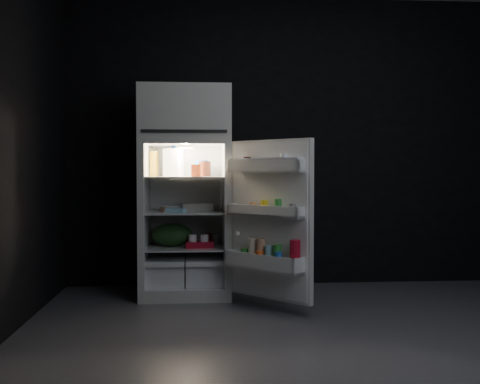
{
  "coord_description": "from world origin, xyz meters",
  "views": [
    {
      "loc": [
        -0.79,
        -3.56,
        1.07
      ],
      "look_at": [
        -0.44,
        1.0,
        0.9
      ],
      "focal_mm": 42.0,
      "sensor_mm": 36.0,
      "label": 1
    }
  ],
  "objects": [
    {
      "name": "small_can_silver",
      "position": [
        -0.63,
        1.38,
        0.47
      ],
      "size": [
        0.08,
        0.08,
        0.09
      ],
      "primitive_type": "cylinder",
      "rotation": [
        0.0,
        0.0,
        -0.13
      ],
      "color": "#B9BABE",
      "rests_on": "refrigerator"
    },
    {
      "name": "pie",
      "position": [
        -0.96,
        1.31,
        0.75
      ],
      "size": [
        0.39,
        0.39,
        0.04
      ],
      "primitive_type": "cylinder",
      "rotation": [
        0.0,
        0.0,
        -0.35
      ],
      "color": "tan",
      "rests_on": "refrigerator"
    },
    {
      "name": "wall_front",
      "position": [
        0.0,
        -1.7,
        1.35
      ],
      "size": [
        4.0,
        0.0,
        2.7
      ],
      "primitive_type": "cube",
      "color": "black",
      "rests_on": "ground"
    },
    {
      "name": "mayo_jar",
      "position": [
        -0.75,
        1.38,
        1.1
      ],
      "size": [
        0.15,
        0.15,
        0.14
      ],
      "primitive_type": "cylinder",
      "rotation": [
        0.0,
        0.0,
        -0.43
      ],
      "color": "#1F57AB",
      "rests_on": "refrigerator"
    },
    {
      "name": "flat_package",
      "position": [
        -0.96,
        1.08,
        0.75
      ],
      "size": [
        0.18,
        0.14,
        0.04
      ],
      "primitive_type": "cube",
      "rotation": [
        0.0,
        0.0,
        -0.4
      ],
      "color": "#82B5CA",
      "rests_on": "refrigerator"
    },
    {
      "name": "fridge_door",
      "position": [
        -0.24,
        0.67,
        0.69
      ],
      "size": [
        0.64,
        0.65,
        1.22
      ],
      "color": "silver",
      "rests_on": "ground"
    },
    {
      "name": "wall_back",
      "position": [
        0.0,
        1.7,
        1.35
      ],
      "size": [
        4.0,
        0.0,
        2.7
      ],
      "primitive_type": "cube",
      "color": "black",
      "rests_on": "ground"
    },
    {
      "name": "produce_bag",
      "position": [
        -1.0,
        1.27,
        0.52
      ],
      "size": [
        0.44,
        0.41,
        0.2
      ],
      "primitive_type": "ellipsoid",
      "rotation": [
        0.0,
        0.0,
        0.42
      ],
      "color": "#193815",
      "rests_on": "refrigerator"
    },
    {
      "name": "egg_carton",
      "position": [
        -0.79,
        1.19,
        0.76
      ],
      "size": [
        0.28,
        0.17,
        0.07
      ],
      "primitive_type": "cube",
      "rotation": [
        0.0,
        0.0,
        0.28
      ],
      "color": "gray",
      "rests_on": "refrigerator"
    },
    {
      "name": "wall_left",
      "position": [
        -2.0,
        0.0,
        1.35
      ],
      "size": [
        0.0,
        3.4,
        2.7
      ],
      "primitive_type": "cube",
      "color": "black",
      "rests_on": "ground"
    },
    {
      "name": "amber_bottle",
      "position": [
        -1.16,
        1.39,
        1.14
      ],
      "size": [
        0.1,
        0.1,
        0.22
      ],
      "primitive_type": "cylinder",
      "rotation": [
        0.0,
        0.0,
        -0.32
      ],
      "color": "gold",
      "rests_on": "refrigerator"
    },
    {
      "name": "jam_jar",
      "position": [
        -0.72,
        1.34,
        1.09
      ],
      "size": [
        0.11,
        0.11,
        0.13
      ],
      "primitive_type": "cylinder",
      "rotation": [
        0.0,
        0.0,
        -0.02
      ],
      "color": "#32170D",
      "rests_on": "refrigerator"
    },
    {
      "name": "wrapped_pkg",
      "position": [
        -0.67,
        1.38,
        0.75
      ],
      "size": [
        0.16,
        0.15,
        0.05
      ],
      "primitive_type": "cube",
      "rotation": [
        0.0,
        0.0,
        0.37
      ],
      "color": "beige",
      "rests_on": "refrigerator"
    },
    {
      "name": "yogurt_tray",
      "position": [
        -0.77,
        1.16,
        0.45
      ],
      "size": [
        0.24,
        0.14,
        0.05
      ],
      "primitive_type": "cube",
      "rotation": [
        0.0,
        0.0,
        0.04
      ],
      "color": "#A30E21",
      "rests_on": "refrigerator"
    },
    {
      "name": "refrigerator",
      "position": [
        -0.89,
        1.32,
        0.96
      ],
      "size": [
        0.76,
        0.71,
        1.78
      ],
      "color": "silver",
      "rests_on": "ground"
    },
    {
      "name": "milk_jug",
      "position": [
        -0.99,
        1.37,
        1.15
      ],
      "size": [
        0.18,
        0.18,
        0.24
      ],
      "primitive_type": "cube",
      "rotation": [
        0.0,
        0.0,
        -0.36
      ],
      "color": "white",
      "rests_on": "refrigerator"
    },
    {
      "name": "small_carton",
      "position": [
        -0.79,
        1.14,
        1.08
      ],
      "size": [
        0.1,
        0.08,
        0.1
      ],
      "primitive_type": "cube",
      "rotation": [
        0.0,
        0.0,
        -0.34
      ],
      "color": "#E24E1A",
      "rests_on": "refrigerator"
    },
    {
      "name": "floor",
      "position": [
        0.0,
        0.0,
        0.0
      ],
      "size": [
        4.0,
        3.4,
        0.0
      ],
      "primitive_type": "cube",
      "color": "#535359",
      "rests_on": "ground"
    },
    {
      "name": "small_can_red",
      "position": [
        -0.68,
        1.42,
        0.47
      ],
      "size": [
        0.07,
        0.07,
        0.09
      ],
      "primitive_type": "cylinder",
      "rotation": [
        0.0,
        0.0,
        0.09
      ],
      "color": "#A30E21",
      "rests_on": "refrigerator"
    }
  ]
}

